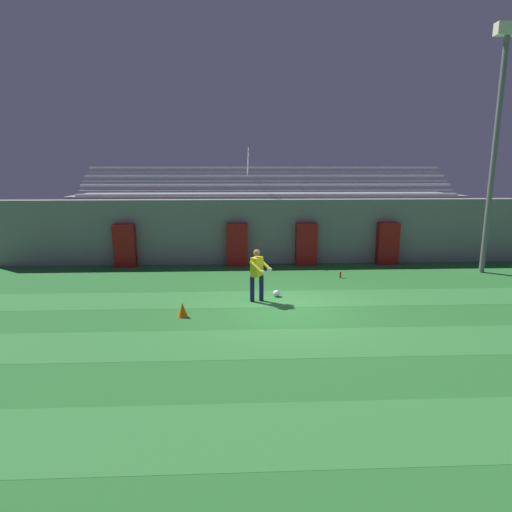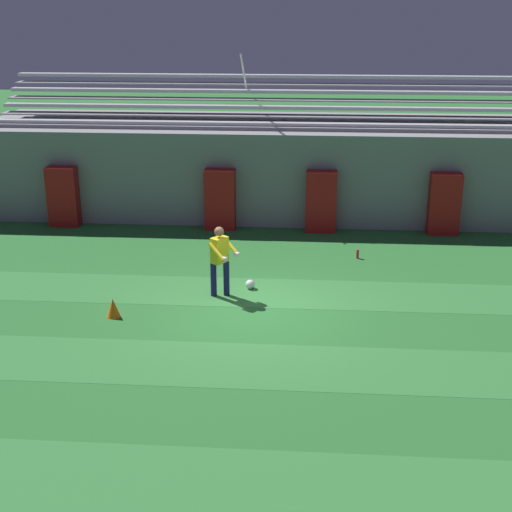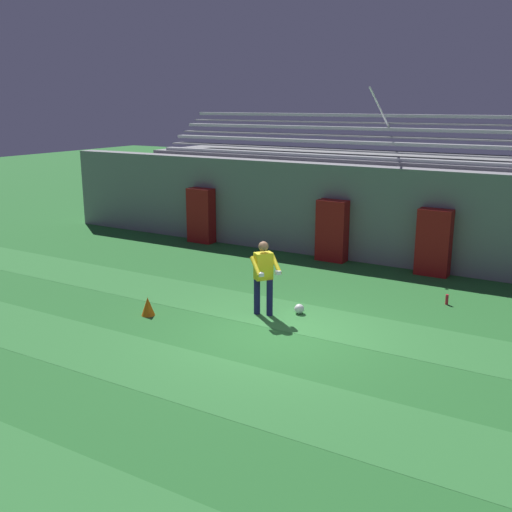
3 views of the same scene
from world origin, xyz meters
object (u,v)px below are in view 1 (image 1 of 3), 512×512
Objects in this scene: padding_pillar_gate_right at (306,244)px; soccer_ball at (276,293)px; traffic_cone at (182,310)px; padding_pillar_far_left at (125,246)px; floodlight_pole at (497,124)px; water_bottle at (340,275)px; goalkeeper at (257,272)px; padding_pillar_far_right at (388,244)px; padding_pillar_gate_left at (237,245)px.

soccer_ball is (-1.71, -4.63, -0.80)m from padding_pillar_gate_right.
soccer_ball is 0.52× the size of traffic_cone.
padding_pillar_far_left is 0.20× the size of floodlight_pole.
soccer_ball is 0.92× the size of water_bottle.
padding_pillar_far_right is at bearing 40.75° from goalkeeper.
goalkeeper is 4.42m from water_bottle.
water_bottle is at bearing -14.85° from padding_pillar_far_left.
padding_pillar_far_right is 3.56m from water_bottle.
goalkeeper is 6.96× the size of water_bottle.
goalkeeper is at bearing -139.25° from padding_pillar_far_right.
padding_pillar_gate_left is 4.75m from padding_pillar_far_left.
water_bottle is at bearing -138.42° from padding_pillar_far_right.
goalkeeper is 3.98× the size of traffic_cone.
padding_pillar_far_left and padding_pillar_far_right have the same top height.
padding_pillar_gate_right is 8.58m from floodlight_pole.
padding_pillar_gate_left is at bearing 0.00° from padding_pillar_far_left.
padding_pillar_gate_left is 1.00× the size of padding_pillar_far_left.
padding_pillar_gate_right is at bearing 65.21° from goalkeeper.
floodlight_pole reaches higher than padding_pillar_gate_left.
padding_pillar_far_right is 1.09× the size of goalkeeper.
goalkeeper is 7.59× the size of soccer_ball.
padding_pillar_gate_right is 5.62m from goalkeeper.
padding_pillar_far_left reaches higher than goalkeeper.
padding_pillar_gate_left reaches higher than soccer_ball.
soccer_ball is at bearing 36.11° from goalkeeper.
traffic_cone is (-2.82, -1.81, 0.10)m from soccer_ball.
traffic_cone is (-8.10, -6.44, -0.70)m from padding_pillar_far_right.
padding_pillar_gate_left is at bearing 105.35° from soccer_ball.
padding_pillar_far_right is (6.54, 0.00, 0.00)m from padding_pillar_gate_left.
goalkeeper is (-2.36, -5.10, 0.05)m from padding_pillar_gate_right.
traffic_cone is at bearing -63.60° from padding_pillar_far_left.
padding_pillar_gate_left is 4.32× the size of traffic_cone.
padding_pillar_gate_right is 7.56× the size of water_bottle.
padding_pillar_gate_left is 4.64m from water_bottle.
padding_pillar_gate_left is at bearing 149.71° from water_bottle.
soccer_ball is at bearing -160.94° from floodlight_pole.
water_bottle is at bearing -67.26° from padding_pillar_gate_right.
floodlight_pole reaches higher than goalkeeper.
floodlight_pole is 22.09× the size of traffic_cone.
traffic_cone is at bearing -141.50° from padding_pillar_far_right.
padding_pillar_far_right is 4.32× the size of traffic_cone.
padding_pillar_far_left is 4.32× the size of traffic_cone.
floodlight_pole is at bearing 22.72° from traffic_cone.
floodlight_pole is (9.86, -1.66, 4.85)m from padding_pillar_gate_left.
traffic_cone is at bearing -143.06° from water_bottle.
soccer_ball is at bearing -138.72° from padding_pillar_far_right.
traffic_cone is at bearing -103.55° from padding_pillar_gate_left.
water_bottle is (3.95, -2.30, -0.79)m from padding_pillar_gate_left.
padding_pillar_gate_right and padding_pillar_far_right have the same top height.
padding_pillar_far_right is 7.06m from soccer_ball.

